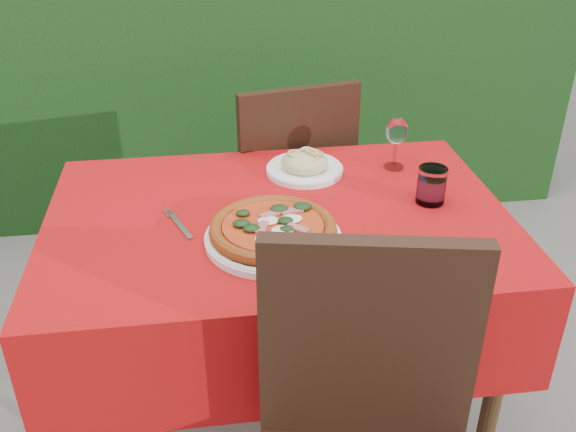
{
  "coord_description": "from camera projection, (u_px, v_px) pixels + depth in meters",
  "views": [
    {
      "loc": [
        -0.19,
        -1.51,
        1.61
      ],
      "look_at": [
        0.02,
        -0.05,
        0.77
      ],
      "focal_mm": 40.0,
      "sensor_mm": 36.0,
      "label": 1
    }
  ],
  "objects": [
    {
      "name": "pasta_plate",
      "position": [
        305.0,
        165.0,
        1.97
      ],
      "size": [
        0.24,
        0.24,
        0.07
      ],
      "rotation": [
        0.0,
        0.0,
        0.3
      ],
      "color": "white",
      "rests_on": "dining_table"
    },
    {
      "name": "fork",
      "position": [
        181.0,
        227.0,
        1.69
      ],
      "size": [
        0.09,
        0.18,
        0.0
      ],
      "primitive_type": "cube",
      "rotation": [
        0.0,
        0.0,
        0.38
      ],
      "color": "silver",
      "rests_on": "dining_table"
    },
    {
      "name": "hedge",
      "position": [
        236.0,
        22.0,
        3.0
      ],
      "size": [
        3.2,
        0.55,
        1.78
      ],
      "color": "black",
      "rests_on": "ground"
    },
    {
      "name": "wine_glass",
      "position": [
        397.0,
        133.0,
        1.95
      ],
      "size": [
        0.07,
        0.07,
        0.17
      ],
      "color": "white",
      "rests_on": "dining_table"
    },
    {
      "name": "dining_table",
      "position": [
        279.0,
        260.0,
        1.83
      ],
      "size": [
        1.26,
        0.86,
        0.75
      ],
      "color": "#432D15",
      "rests_on": "ground"
    },
    {
      "name": "water_glass",
      "position": [
        431.0,
        187.0,
        1.79
      ],
      "size": [
        0.08,
        0.08,
        0.11
      ],
      "color": "white",
      "rests_on": "dining_table"
    },
    {
      "name": "chair_far",
      "position": [
        289.0,
        184.0,
        2.37
      ],
      "size": [
        0.5,
        0.5,
        0.94
      ],
      "rotation": [
        0.0,
        0.0,
        3.35
      ],
      "color": "black",
      "rests_on": "ground"
    },
    {
      "name": "pizza_plate",
      "position": [
        273.0,
        232.0,
        1.61
      ],
      "size": [
        0.35,
        0.35,
        0.07
      ],
      "rotation": [
        0.0,
        0.0,
        0.0
      ],
      "color": "white",
      "rests_on": "dining_table"
    },
    {
      "name": "ground",
      "position": [
        280.0,
        410.0,
        2.12
      ],
      "size": [
        60.0,
        60.0,
        0.0
      ],
      "primitive_type": "plane",
      "color": "#65615B",
      "rests_on": "ground"
    }
  ]
}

